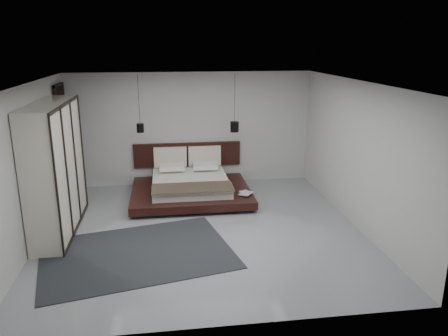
{
  "coord_description": "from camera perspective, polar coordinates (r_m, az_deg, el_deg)",
  "views": [
    {
      "loc": [
        -0.66,
        -7.74,
        3.48
      ],
      "look_at": [
        0.59,
        1.2,
        0.88
      ],
      "focal_mm": 35.0,
      "sensor_mm": 36.0,
      "label": 1
    }
  ],
  "objects": [
    {
      "name": "wall_back",
      "position": [
        10.96,
        -4.35,
        5.1
      ],
      "size": [
        6.0,
        0.0,
        6.0
      ],
      "primitive_type": "plane",
      "rotation": [
        1.57,
        0.0,
        0.0
      ],
      "color": "#B3B3B1",
      "rests_on": "floor"
    },
    {
      "name": "wall_right",
      "position": [
        8.81,
        16.88,
        1.72
      ],
      "size": [
        0.0,
        6.0,
        6.0
      ],
      "primitive_type": "plane",
      "rotation": [
        1.57,
        0.0,
        -1.57
      ],
      "color": "#B3B3B1",
      "rests_on": "floor"
    },
    {
      "name": "pendant_left",
      "position": [
        10.25,
        -10.89,
        5.18
      ],
      "size": [
        0.17,
        0.17,
        1.32
      ],
      "color": "black",
      "rests_on": "ceiling"
    },
    {
      "name": "bed",
      "position": [
        10.18,
        -4.41,
        -2.27
      ],
      "size": [
        2.68,
        2.35,
        1.06
      ],
      "color": "black",
      "rests_on": "floor"
    },
    {
      "name": "wall_front",
      "position": [
        5.22,
        -0.01,
        -7.42
      ],
      "size": [
        6.0,
        0.0,
        6.0
      ],
      "primitive_type": "plane",
      "rotation": [
        -1.57,
        0.0,
        0.0
      ],
      "color": "#B3B3B1",
      "rests_on": "floor"
    },
    {
      "name": "book_lower",
      "position": [
        9.71,
        2.34,
        -3.29
      ],
      "size": [
        0.28,
        0.31,
        0.02
      ],
      "primitive_type": "imported",
      "rotation": [
        0.0,
        0.0,
        0.38
      ],
      "color": "#99724C",
      "rests_on": "bed"
    },
    {
      "name": "rug",
      "position": [
        7.75,
        -11.28,
        -10.87
      ],
      "size": [
        3.56,
        2.87,
        0.01
      ],
      "primitive_type": "cube",
      "rotation": [
        0.0,
        0.0,
        0.22
      ],
      "color": "black",
      "rests_on": "floor"
    },
    {
      "name": "pendant_right",
      "position": [
        10.38,
        1.39,
        5.42
      ],
      "size": [
        0.2,
        0.2,
        1.36
      ],
      "color": "black",
      "rests_on": "ceiling"
    },
    {
      "name": "wall_left",
      "position": [
        8.35,
        -23.93,
        0.24
      ],
      "size": [
        0.0,
        6.0,
        6.0
      ],
      "primitive_type": "plane",
      "rotation": [
        1.57,
        0.0,
        1.57
      ],
      "color": "#B3B3B1",
      "rests_on": "floor"
    },
    {
      "name": "wardrobe",
      "position": [
        8.71,
        -21.17,
        -0.06
      ],
      "size": [
        0.59,
        2.49,
        2.44
      ],
      "color": "beige",
      "rests_on": "floor"
    },
    {
      "name": "lattice_screen",
      "position": [
        10.67,
        -20.18,
        3.3
      ],
      "size": [
        0.05,
        0.9,
        2.6
      ],
      "primitive_type": "cube",
      "color": "black",
      "rests_on": "floor"
    },
    {
      "name": "floor",
      "position": [
        8.51,
        -2.82,
        -8.07
      ],
      "size": [
        6.0,
        6.0,
        0.0
      ],
      "primitive_type": "plane",
      "color": "gray",
      "rests_on": "ground"
    },
    {
      "name": "book_upper",
      "position": [
        9.67,
        2.26,
        -3.21
      ],
      "size": [
        0.38,
        0.4,
        0.02
      ],
      "primitive_type": "imported",
      "rotation": [
        0.0,
        0.0,
        -0.65
      ],
      "color": "#99724C",
      "rests_on": "book_lower"
    },
    {
      "name": "ceiling",
      "position": [
        7.8,
        -3.11,
        11.06
      ],
      "size": [
        6.0,
        6.0,
        0.0
      ],
      "primitive_type": "plane",
      "rotation": [
        3.14,
        0.0,
        0.0
      ],
      "color": "white",
      "rests_on": "wall_back"
    }
  ]
}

